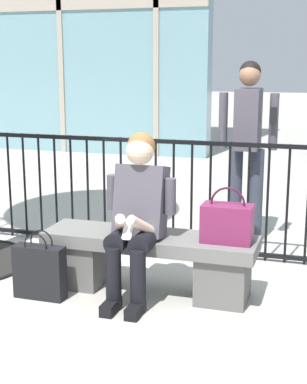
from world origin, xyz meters
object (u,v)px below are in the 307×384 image
object	(u,v)px
seated_person_with_phone	(137,212)
bystander_at_railing	(248,138)
stone_bench	(149,257)
shopping_bag	(40,271)
handbag_on_bench	(227,223)

from	to	relation	value
seated_person_with_phone	bystander_at_railing	size ratio (longest dim) A/B	0.71
stone_bench	shopping_bag	bearing A→B (deg)	-154.08
stone_bench	bystander_at_railing	size ratio (longest dim) A/B	0.94
seated_person_with_phone	shopping_bag	world-z (taller)	seated_person_with_phone
stone_bench	handbag_on_bench	bearing A→B (deg)	-0.99
seated_person_with_phone	handbag_on_bench	xyz separation A→B (m)	(0.63, 0.12, -0.06)
stone_bench	seated_person_with_phone	bearing A→B (deg)	-111.67
bystander_at_railing	shopping_bag	bearing A→B (deg)	-123.21
handbag_on_bench	shopping_bag	xyz separation A→B (m)	(-1.31, -0.34, -0.39)
seated_person_with_phone	bystander_at_railing	xyz separation A→B (m)	(0.54, 1.63, 0.35)
bystander_at_railing	handbag_on_bench	bearing A→B (deg)	-86.40
handbag_on_bench	shopping_bag	world-z (taller)	handbag_on_bench
shopping_bag	bystander_at_railing	distance (m)	2.36
shopping_bag	handbag_on_bench	bearing A→B (deg)	14.74
stone_bench	handbag_on_bench	world-z (taller)	handbag_on_bench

